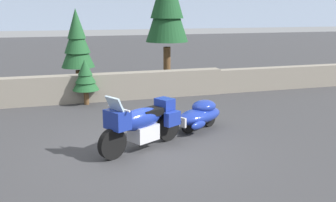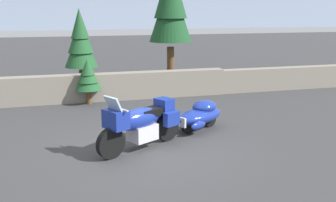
# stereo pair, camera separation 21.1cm
# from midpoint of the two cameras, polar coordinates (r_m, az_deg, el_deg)

# --- Properties ---
(ground_plane) EXTENTS (80.00, 80.00, 0.00)m
(ground_plane) POSITION_cam_midpoint_polar(r_m,az_deg,el_deg) (8.63, -3.93, -7.27)
(ground_plane) COLOR #38383A
(stone_guard_wall) EXTENTS (24.00, 0.57, 0.94)m
(stone_guard_wall) POSITION_cam_midpoint_polar(r_m,az_deg,el_deg) (13.38, -9.22, 1.97)
(stone_guard_wall) COLOR gray
(stone_guard_wall) RESTS_ON ground
(touring_motorcycle) EXTENTS (2.09, 1.40, 1.33)m
(touring_motorcycle) POSITION_cam_midpoint_polar(r_m,az_deg,el_deg) (8.48, -4.71, -3.23)
(touring_motorcycle) COLOR black
(touring_motorcycle) RESTS_ON ground
(car_shaped_trailer) EXTENTS (2.10, 1.38, 0.76)m
(car_shaped_trailer) POSITION_cam_midpoint_polar(r_m,az_deg,el_deg) (9.92, 4.15, -2.01)
(car_shaped_trailer) COLOR black
(car_shaped_trailer) RESTS_ON ground
(pine_tree_secondary) EXTENTS (1.21, 1.21, 3.13)m
(pine_tree_secondary) POSITION_cam_midpoint_polar(r_m,az_deg,el_deg) (14.31, -13.91, 8.68)
(pine_tree_secondary) COLOR brown
(pine_tree_secondary) RESTS_ON ground
(pine_sapling_near) EXTENTS (0.87, 0.87, 1.50)m
(pine_sapling_near) POSITION_cam_midpoint_polar(r_m,az_deg,el_deg) (12.77, -12.75, 3.60)
(pine_sapling_near) COLOR brown
(pine_sapling_near) RESTS_ON ground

